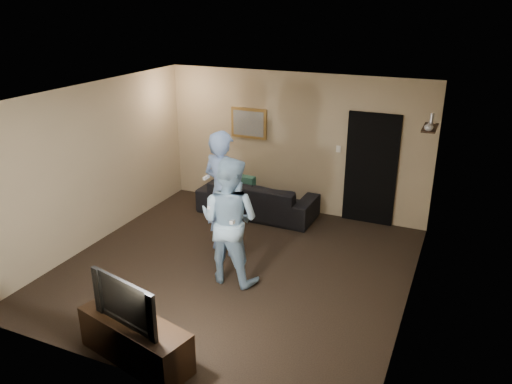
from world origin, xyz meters
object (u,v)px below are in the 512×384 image
at_px(sofa, 257,198).
at_px(television, 131,299).
at_px(tv_console, 135,340).
at_px(wii_player_left, 223,193).
at_px(wii_player_right, 229,220).

xyz_separation_m(sofa, television, (0.38, -4.26, 0.46)).
distance_m(tv_console, wii_player_left, 2.83).
bearing_deg(tv_console, wii_player_right, 97.86).
xyz_separation_m(sofa, wii_player_left, (0.09, -1.55, 0.67)).
bearing_deg(sofa, wii_player_left, 94.53).
relative_size(television, wii_player_right, 0.53).
bearing_deg(tv_console, television, 0.00).
height_order(sofa, wii_player_left, wii_player_left).
bearing_deg(television, wii_player_right, 97.86).
height_order(wii_player_left, wii_player_right, wii_player_left).
bearing_deg(wii_player_right, wii_player_left, 123.11).
distance_m(tv_console, wii_player_right, 2.10).
bearing_deg(tv_console, sofa, 108.47).
xyz_separation_m(sofa, tv_console, (0.38, -4.26, -0.07)).
distance_m(tv_console, television, 0.53).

